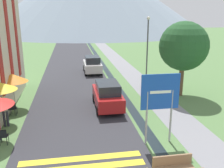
{
  "coord_description": "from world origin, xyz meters",
  "views": [
    {
      "loc": [
        -2.76,
        -5.81,
        6.29
      ],
      "look_at": [
        -0.11,
        10.0,
        1.72
      ],
      "focal_mm": 40.0,
      "sensor_mm": 36.0,
      "label": 1
    }
  ],
  "objects": [
    {
      "name": "ground_plane",
      "position": [
        0.0,
        20.0,
        0.0
      ],
      "size": [
        160.0,
        160.0,
        0.0
      ],
      "primitive_type": "plane",
      "color": "#517542"
    },
    {
      "name": "road",
      "position": [
        -2.5,
        30.0,
        0.0
      ],
      "size": [
        6.4,
        60.0,
        0.01
      ],
      "color": "#2D2D33",
      "rests_on": "ground_plane"
    },
    {
      "name": "footpath",
      "position": [
        3.6,
        30.0,
        0.0
      ],
      "size": [
        2.2,
        60.0,
        0.01
      ],
      "color": "slate",
      "rests_on": "ground_plane"
    },
    {
      "name": "drainage_channel",
      "position": [
        1.2,
        30.0,
        0.0
      ],
      "size": [
        0.6,
        60.0,
        0.0
      ],
      "color": "black",
      "rests_on": "ground_plane"
    },
    {
      "name": "road_sign",
      "position": [
        1.38,
        4.96,
        2.36
      ],
      "size": [
        1.91,
        0.11,
        3.56
      ],
      "color": "#9E9EA3",
      "rests_on": "ground_plane"
    },
    {
      "name": "parked_car_near",
      "position": [
        -0.4,
        10.17,
        0.91
      ],
      "size": [
        1.8,
        4.04,
        1.82
      ],
      "color": "#A31919",
      "rests_on": "ground_plane"
    },
    {
      "name": "parked_car_far",
      "position": [
        -0.47,
        20.78,
        0.91
      ],
      "size": [
        1.87,
        3.95,
        1.82
      ],
      "color": "silver",
      "rests_on": "ground_plane"
    },
    {
      "name": "cafe_chair_far_right",
      "position": [
        -6.51,
        9.82,
        0.51
      ],
      "size": [
        0.4,
        0.4,
        0.85
      ],
      "rotation": [
        0.0,
        0.0,
        -0.09
      ],
      "color": "black",
      "rests_on": "ground_plane"
    },
    {
      "name": "cafe_chair_far_left",
      "position": [
        -6.57,
        9.75,
        0.51
      ],
      "size": [
        0.4,
        0.4,
        0.85
      ],
      "rotation": [
        0.0,
        0.0,
        -0.34
      ],
      "color": "black",
      "rests_on": "ground_plane"
    },
    {
      "name": "cafe_chair_nearest",
      "position": [
        -6.21,
        5.98,
        0.51
      ],
      "size": [
        0.4,
        0.4,
        0.85
      ],
      "rotation": [
        0.0,
        0.0,
        0.32
      ],
      "color": "black",
      "rests_on": "ground_plane"
    },
    {
      "name": "cafe_umbrella_rear_orange",
      "position": [
        -6.67,
        11.17,
        2.13
      ],
      "size": [
        2.03,
        2.03,
        2.41
      ],
      "color": "#B7B2A8",
      "rests_on": "ground_plane"
    },
    {
      "name": "person_standing_terrace",
      "position": [
        -6.59,
        8.19,
        1.08
      ],
      "size": [
        0.32,
        0.32,
        1.85
      ],
      "color": "#282833",
      "rests_on": "ground_plane"
    },
    {
      "name": "streetlamp",
      "position": [
        3.71,
        14.63,
        3.51
      ],
      "size": [
        0.28,
        0.28,
        6.03
      ],
      "color": "#515156",
      "rests_on": "ground_plane"
    },
    {
      "name": "tree_by_path",
      "position": [
        5.7,
        11.9,
        3.88
      ],
      "size": [
        3.72,
        3.72,
        5.75
      ],
      "color": "brown",
      "rests_on": "ground_plane"
    }
  ]
}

